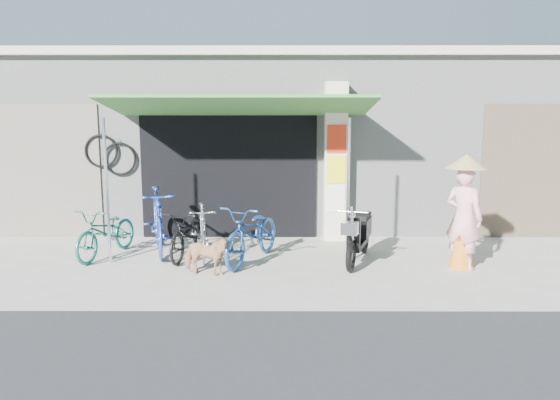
{
  "coord_description": "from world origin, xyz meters",
  "views": [
    {
      "loc": [
        -0.17,
        -7.96,
        2.47
      ],
      "look_at": [
        -0.2,
        1.0,
        1.0
      ],
      "focal_mm": 35.0,
      "sensor_mm": 36.0,
      "label": 1
    }
  ],
  "objects_px": {
    "bike_teal": "(107,232)",
    "moped": "(359,236)",
    "bike_navy": "(253,233)",
    "street_dog": "(206,255)",
    "bike_black": "(190,234)",
    "bike_silver": "(203,232)",
    "bike_blue": "(158,221)",
    "nun": "(464,213)"
  },
  "relations": [
    {
      "from": "bike_blue",
      "to": "bike_navy",
      "type": "bearing_deg",
      "value": -34.96
    },
    {
      "from": "bike_teal",
      "to": "nun",
      "type": "xyz_separation_m",
      "value": [
        5.82,
        -0.69,
        0.46
      ]
    },
    {
      "from": "bike_black",
      "to": "nun",
      "type": "bearing_deg",
      "value": 3.83
    },
    {
      "from": "bike_teal",
      "to": "bike_navy",
      "type": "distance_m",
      "value": 2.53
    },
    {
      "from": "bike_black",
      "to": "nun",
      "type": "distance_m",
      "value": 4.48
    },
    {
      "from": "bike_silver",
      "to": "bike_navy",
      "type": "bearing_deg",
      "value": -22.4
    },
    {
      "from": "bike_silver",
      "to": "nun",
      "type": "distance_m",
      "value": 4.23
    },
    {
      "from": "bike_navy",
      "to": "street_dog",
      "type": "distance_m",
      "value": 1.03
    },
    {
      "from": "bike_blue",
      "to": "nun",
      "type": "relative_size",
      "value": 1.04
    },
    {
      "from": "bike_teal",
      "to": "bike_navy",
      "type": "relative_size",
      "value": 0.88
    },
    {
      "from": "bike_silver",
      "to": "nun",
      "type": "relative_size",
      "value": 0.84
    },
    {
      "from": "bike_blue",
      "to": "bike_black",
      "type": "xyz_separation_m",
      "value": [
        0.61,
        -0.32,
        -0.16
      ]
    },
    {
      "from": "bike_navy",
      "to": "bike_silver",
      "type": "bearing_deg",
      "value": -170.89
    },
    {
      "from": "bike_black",
      "to": "nun",
      "type": "xyz_separation_m",
      "value": [
        4.4,
        -0.65,
        0.48
      ]
    },
    {
      "from": "bike_navy",
      "to": "street_dog",
      "type": "relative_size",
      "value": 2.51
    },
    {
      "from": "bike_blue",
      "to": "bike_silver",
      "type": "xyz_separation_m",
      "value": [
        0.84,
        -0.4,
        -0.11
      ]
    },
    {
      "from": "bike_teal",
      "to": "bike_silver",
      "type": "height_order",
      "value": "bike_silver"
    },
    {
      "from": "bike_teal",
      "to": "moped",
      "type": "bearing_deg",
      "value": 12.54
    },
    {
      "from": "street_dog",
      "to": "bike_blue",
      "type": "bearing_deg",
      "value": 50.08
    },
    {
      "from": "street_dog",
      "to": "moped",
      "type": "relative_size",
      "value": 0.45
    },
    {
      "from": "bike_teal",
      "to": "bike_silver",
      "type": "xyz_separation_m",
      "value": [
        1.65,
        -0.12,
        0.03
      ]
    },
    {
      "from": "bike_blue",
      "to": "nun",
      "type": "height_order",
      "value": "nun"
    },
    {
      "from": "bike_black",
      "to": "bike_teal",
      "type": "bearing_deg",
      "value": -169.49
    },
    {
      "from": "nun",
      "to": "moped",
      "type": "bearing_deg",
      "value": 30.59
    },
    {
      "from": "nun",
      "to": "bike_navy",
      "type": "bearing_deg",
      "value": 37.89
    },
    {
      "from": "bike_black",
      "to": "moped",
      "type": "xyz_separation_m",
      "value": [
        2.83,
        -0.27,
        0.02
      ]
    },
    {
      "from": "bike_teal",
      "to": "bike_silver",
      "type": "bearing_deg",
      "value": 12.39
    },
    {
      "from": "bike_navy",
      "to": "nun",
      "type": "bearing_deg",
      "value": 15.82
    },
    {
      "from": "nun",
      "to": "bike_teal",
      "type": "bearing_deg",
      "value": 37.47
    },
    {
      "from": "bike_black",
      "to": "nun",
      "type": "relative_size",
      "value": 0.87
    },
    {
      "from": "street_dog",
      "to": "bike_black",
      "type": "bearing_deg",
      "value": 34.67
    },
    {
      "from": "moped",
      "to": "nun",
      "type": "bearing_deg",
      "value": 4.89
    },
    {
      "from": "bike_blue",
      "to": "bike_teal",
      "type": "bearing_deg",
      "value": -176.89
    },
    {
      "from": "bike_black",
      "to": "bike_navy",
      "type": "relative_size",
      "value": 0.84
    },
    {
      "from": "bike_blue",
      "to": "bike_navy",
      "type": "distance_m",
      "value": 1.8
    },
    {
      "from": "bike_blue",
      "to": "bike_silver",
      "type": "bearing_deg",
      "value": -40.93
    },
    {
      "from": "bike_blue",
      "to": "bike_silver",
      "type": "distance_m",
      "value": 0.94
    },
    {
      "from": "bike_black",
      "to": "bike_silver",
      "type": "bearing_deg",
      "value": -7.24
    },
    {
      "from": "nun",
      "to": "bike_blue",
      "type": "bearing_deg",
      "value": 33.34
    },
    {
      "from": "nun",
      "to": "bike_black",
      "type": "bearing_deg",
      "value": 35.85
    },
    {
      "from": "bike_teal",
      "to": "bike_navy",
      "type": "height_order",
      "value": "bike_navy"
    },
    {
      "from": "bike_blue",
      "to": "moped",
      "type": "bearing_deg",
      "value": -25.19
    }
  ]
}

